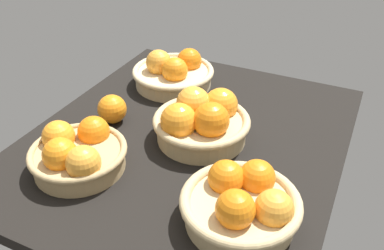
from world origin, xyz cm
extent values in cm
cube|color=black|center=(0.00, 0.00, 1.50)|extent=(84.00, 72.00, 3.00)
cylinder|color=#D3BC8C|center=(-22.45, -15.33, 5.20)|extent=(22.02, 22.02, 4.40)
torus|color=#D3BC8C|center=(-22.45, -15.33, 7.40)|extent=(23.69, 23.69, 1.67)
sphere|color=orange|center=(-19.58, -13.25, 9.31)|extent=(7.37, 7.37, 7.37)
sphere|color=orange|center=(-27.94, -12.76, 8.92)|extent=(7.37, 7.37, 7.37)
sphere|color=#F49E33|center=(-21.14, -19.28, 9.90)|extent=(7.37, 7.37, 7.37)
cylinder|color=tan|center=(20.24, 20.69, 5.41)|extent=(20.32, 20.32, 4.81)
torus|color=tan|center=(20.24, 20.69, 7.81)|extent=(22.38, 22.38, 2.06)
sphere|color=orange|center=(16.80, 16.45, 9.17)|extent=(7.01, 7.01, 7.01)
sphere|color=orange|center=(24.61, 21.16, 10.03)|extent=(7.01, 7.01, 7.01)
sphere|color=orange|center=(13.88, 21.64, 8.93)|extent=(7.01, 7.01, 7.01)
sphere|color=#F49E33|center=(20.68, 26.88, 9.02)|extent=(7.01, 7.01, 7.01)
cylinder|color=tan|center=(20.40, -15.85, 5.25)|extent=(19.50, 19.50, 4.50)
torus|color=tan|center=(20.40, -15.85, 7.50)|extent=(20.97, 20.97, 1.47)
sphere|color=#F49E33|center=(24.41, -11.03, 8.91)|extent=(7.16, 7.16, 7.16)
sphere|color=orange|center=(14.08, -16.21, 8.46)|extent=(7.16, 7.16, 7.16)
sphere|color=orange|center=(24.61, -16.66, 9.19)|extent=(7.16, 7.16, 7.16)
sphere|color=orange|center=(19.17, -21.76, 8.71)|extent=(7.16, 7.16, 7.16)
cylinder|color=tan|center=(-0.96, 3.39, 5.54)|extent=(21.09, 21.09, 5.08)
torus|color=tan|center=(-0.96, 3.39, 8.08)|extent=(22.98, 22.98, 1.89)
sphere|color=#F49E33|center=(-3.61, 0.07, 10.40)|extent=(8.31, 8.31, 8.31)
sphere|color=orange|center=(-7.12, 5.69, 9.58)|extent=(8.31, 8.31, 8.31)
sphere|color=orange|center=(4.16, 0.44, 10.00)|extent=(8.31, 8.31, 8.31)
sphere|color=orange|center=(1.42, 6.80, 10.46)|extent=(8.31, 8.31, 8.31)
sphere|color=orange|center=(1.83, -19.95, 6.66)|extent=(7.33, 7.33, 7.33)
camera|label=1|loc=(73.55, 36.22, 60.75)|focal=38.83mm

